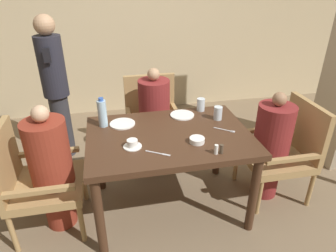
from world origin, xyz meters
name	(u,v)px	position (x,y,z in m)	size (l,w,h in m)	color
ground_plane	(169,205)	(0.00, 0.00, 0.00)	(16.00, 16.00, 0.00)	#7A664C
wall_back	(134,13)	(0.00, 2.27, 1.40)	(8.00, 0.06, 2.80)	#C6B289
dining_table	(169,144)	(0.00, 0.00, 0.66)	(1.31, 0.91, 0.75)	#422819
chair_left_side	(33,178)	(-1.08, 0.00, 0.48)	(0.56, 0.56, 0.91)	#A88451
diner_in_left_chair	(52,168)	(-0.93, 0.00, 0.55)	(0.32, 0.32, 1.08)	maroon
chair_far_side	(152,117)	(0.00, 0.88, 0.48)	(0.56, 0.56, 0.91)	#A88451
diner_in_far_chair	(155,117)	(0.00, 0.73, 0.55)	(0.32, 0.32, 1.08)	maroon
chair_right_side	(285,148)	(1.08, 0.00, 0.48)	(0.56, 0.56, 0.91)	#A88451
diner_in_right_chair	(271,145)	(0.93, 0.00, 0.53)	(0.32, 0.32, 1.03)	maroon
standing_host	(55,86)	(-0.99, 1.12, 0.84)	(0.26, 0.30, 1.56)	#2D2D33
plate_main_left	(122,124)	(-0.35, 0.25, 0.76)	(0.22, 0.22, 0.01)	white
plate_main_right	(182,115)	(0.19, 0.31, 0.76)	(0.22, 0.22, 0.01)	white
teacup_with_saucer	(132,144)	(-0.31, -0.14, 0.78)	(0.14, 0.14, 0.06)	white
bowl_small	(197,140)	(0.18, -0.17, 0.77)	(0.12, 0.12, 0.04)	white
water_bottle	(102,113)	(-0.51, 0.25, 0.87)	(0.07, 0.07, 0.25)	#A3C6DB
glass_tall_near	(218,113)	(0.47, 0.18, 0.81)	(0.07, 0.07, 0.12)	silver
glass_tall_mid	(201,105)	(0.38, 0.39, 0.81)	(0.07, 0.07, 0.12)	silver
salt_shaker	(216,149)	(0.27, -0.35, 0.79)	(0.03, 0.03, 0.07)	white
pepper_shaker	(221,149)	(0.31, -0.35, 0.79)	(0.03, 0.03, 0.07)	#4C3D2D
fork_beside_plate	(227,130)	(0.47, -0.04, 0.75)	(0.15, 0.12, 0.00)	silver
knife_beside_plate	(159,153)	(-0.13, -0.27, 0.75)	(0.17, 0.11, 0.00)	silver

